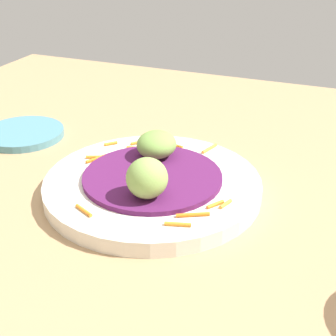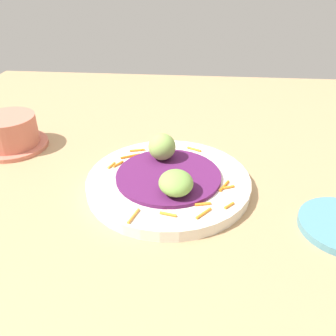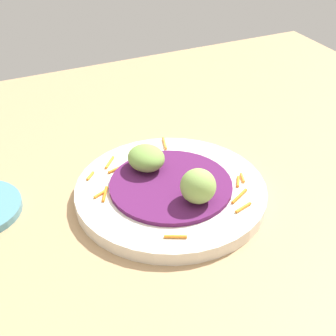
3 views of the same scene
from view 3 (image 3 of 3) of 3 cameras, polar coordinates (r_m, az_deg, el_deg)
table_surface at (r=65.04cm, az=4.58°, el=-6.42°), size 110.00×110.00×2.00cm
main_plate at (r=66.94cm, az=0.32°, el=-2.82°), size 25.86×25.86×1.83cm
cabbage_bed at (r=66.21cm, az=0.32°, el=-1.98°), size 16.57×16.57×0.60cm
carrot_garnish at (r=67.09cm, az=-0.38°, el=-1.54°), size 20.46×22.01×0.40cm
guac_scoop_left at (r=61.81cm, az=3.50°, el=-2.11°), size 6.23×6.22×4.51cm
guac_scoop_center at (r=68.26cm, az=-2.54°, el=1.17°), size 5.73×6.18×3.24cm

